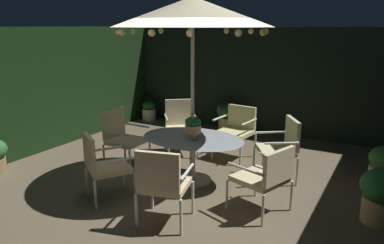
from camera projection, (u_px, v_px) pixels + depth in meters
ground_plane at (175, 189)px, 5.71m from camera, size 6.92×7.86×0.02m
hedge_backdrop_rear at (261, 80)px, 8.60m from camera, size 6.92×0.30×2.38m
hedge_backdrop_left at (24, 92)px, 6.99m from camera, size 0.30×7.86×2.38m
patio_dining_table at (193, 146)px, 5.84m from camera, size 1.66×1.19×0.72m
patio_umbrella at (193, 12)px, 5.34m from camera, size 2.34×2.34×2.88m
centerpiece_planter at (193, 126)px, 5.62m from camera, size 0.25×0.25×0.38m
patio_chair_north at (282, 144)px, 5.92m from camera, size 0.81×0.83×0.99m
patio_chair_northeast at (237, 127)px, 6.95m from camera, size 0.69×0.68×0.95m
patio_chair_east at (180, 123)px, 7.20m from camera, size 0.84×0.85×1.01m
patio_chair_southeast at (122, 135)px, 6.53m from camera, size 0.61×0.60×0.99m
patio_chair_south at (102, 163)px, 5.21m from camera, size 0.79×0.80×0.97m
patio_chair_southwest at (162, 181)px, 4.50m from camera, size 0.72×0.70×1.00m
patio_chair_west at (266, 175)px, 4.83m from camera, size 0.80×0.81×0.92m
potted_plant_back_right at (149, 111)px, 9.75m from camera, size 0.36×0.36×0.51m
potted_plant_back_center at (228, 116)px, 8.72m from camera, size 0.54×0.54×0.67m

